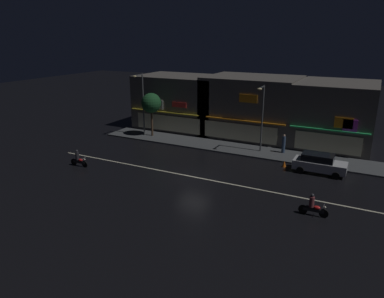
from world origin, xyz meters
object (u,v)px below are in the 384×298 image
parked_car_near_kerb (319,163)px  motorcycle_lead (313,207)px  streetlamp_mid (262,113)px  motorcycle_following (78,159)px  traffic_cone (284,164)px  streetlamp_west (142,100)px  pedestrian_on_sidewalk (284,144)px

parked_car_near_kerb → motorcycle_lead: 8.15m
streetlamp_mid → motorcycle_following: streetlamp_mid is taller
parked_car_near_kerb → motorcycle_following: parked_car_near_kerb is taller
traffic_cone → streetlamp_mid: bearing=137.6°
streetlamp_west → motorcycle_lead: 23.65m
streetlamp_west → traffic_cone: 17.57m
streetlamp_mid → motorcycle_lead: (6.93, -11.10, -3.40)m
traffic_cone → streetlamp_west: bearing=171.2°
parked_car_near_kerb → streetlamp_west: bearing=172.1°
pedestrian_on_sidewalk → motorcycle_lead: size_ratio=0.97×
parked_car_near_kerb → traffic_cone: parked_car_near_kerb is taller
streetlamp_mid → traffic_cone: size_ratio=11.89×
motorcycle_lead → traffic_cone: bearing=-63.4°
motorcycle_following → motorcycle_lead: bearing=175.5°
parked_car_near_kerb → motorcycle_lead: (0.85, -8.10, -0.24)m
pedestrian_on_sidewalk → motorcycle_following: bearing=-17.5°
traffic_cone → motorcycle_following: bearing=-153.4°
streetlamp_mid → traffic_cone: (3.14, -2.87, -3.76)m
streetlamp_mid → motorcycle_lead: size_ratio=3.44×
motorcycle_following → streetlamp_west: bearing=-91.9°
streetlamp_west → streetlamp_mid: (13.76, 0.25, -0.26)m
streetlamp_mid → streetlamp_west: bearing=-179.0°
motorcycle_lead → traffic_cone: size_ratio=3.45×
streetlamp_west → motorcycle_lead: (20.69, -10.85, -3.66)m
streetlamp_west → pedestrian_on_sidewalk: bearing=3.6°
streetlamp_west → parked_car_near_kerb: (19.85, -2.75, -3.42)m
streetlamp_west → pedestrian_on_sidewalk: (15.92, 1.00, -3.29)m
parked_car_near_kerb → motorcycle_lead: bearing=-84.0°
streetlamp_west → streetlamp_mid: 13.76m
streetlamp_mid → pedestrian_on_sidewalk: 3.80m
streetlamp_mid → pedestrian_on_sidewalk: bearing=19.1°
streetlamp_west → motorcycle_lead: size_ratio=3.70×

